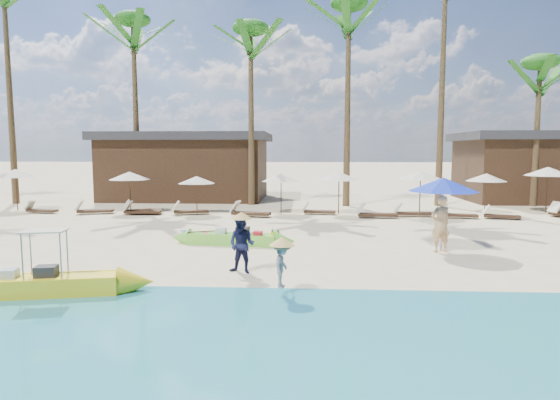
# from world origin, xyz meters

# --- Properties ---
(ground) EXTENTS (240.00, 240.00, 0.00)m
(ground) POSITION_xyz_m (0.00, 0.00, 0.00)
(ground) COLOR beige
(ground) RESTS_ON ground
(wet_sand_strip) EXTENTS (240.00, 4.50, 0.01)m
(wet_sand_strip) POSITION_xyz_m (0.00, -5.00, 0.00)
(wet_sand_strip) COLOR tan
(wet_sand_strip) RESTS_ON ground
(green_canoe) EXTENTS (4.82, 0.96, 0.61)m
(green_canoe) POSITION_xyz_m (-2.64, 2.49, 0.21)
(green_canoe) COLOR #71D541
(green_canoe) RESTS_ON ground
(yellow_canoe) EXTENTS (5.51, 1.50, 1.44)m
(yellow_canoe) POSITION_xyz_m (-6.01, -3.30, 0.24)
(yellow_canoe) COLOR yellow
(yellow_canoe) RESTS_ON ground
(tourist) EXTENTS (0.75, 0.60, 1.77)m
(tourist) POSITION_xyz_m (4.04, 1.71, 0.89)
(tourist) COLOR tan
(tourist) RESTS_ON ground
(vendor_green) EXTENTS (0.85, 0.75, 1.47)m
(vendor_green) POSITION_xyz_m (-1.79, -1.14, 0.74)
(vendor_green) COLOR #161A3D
(vendor_green) RESTS_ON ground
(vendor_yellow) EXTENTS (0.47, 0.69, 0.99)m
(vendor_yellow) POSITION_xyz_m (-0.66, -2.97, 0.68)
(vendor_yellow) COLOR gray
(vendor_yellow) RESTS_ON ground
(blue_umbrella) EXTENTS (2.15, 2.15, 2.32)m
(blue_umbrella) POSITION_xyz_m (4.15, 1.98, 2.09)
(blue_umbrella) COLOR #99999E
(blue_umbrella) RESTS_ON ground
(resort_parasol_2) EXTENTS (2.13, 2.13, 2.19)m
(resort_parasol_2) POSITION_xyz_m (-15.51, 10.97, 1.97)
(resort_parasol_2) COLOR #3A2417
(resort_parasol_2) RESTS_ON ground
(lounger_2_left) EXTENTS (1.67, 0.71, 0.55)m
(lounger_2_left) POSITION_xyz_m (-13.65, 9.90, 0.18)
(lounger_2_left) COLOR #3A2417
(lounger_2_left) RESTS_ON ground
(resort_parasol_3) EXTENTS (2.03, 2.03, 2.09)m
(resort_parasol_3) POSITION_xyz_m (-9.13, 10.35, 1.89)
(resort_parasol_3) COLOR #3A2417
(resort_parasol_3) RESTS_ON ground
(lounger_3_left) EXTENTS (1.88, 0.97, 0.61)m
(lounger_3_left) POSITION_xyz_m (-10.83, 9.74, 0.20)
(lounger_3_left) COLOR #3A2417
(lounger_3_left) RESTS_ON ground
(lounger_3_right) EXTENTS (1.82, 0.68, 0.60)m
(lounger_3_right) POSITION_xyz_m (-8.31, 9.54, 0.20)
(lounger_3_right) COLOR #3A2417
(lounger_3_right) RESTS_ON ground
(resort_parasol_4) EXTENTS (1.84, 1.84, 1.90)m
(resort_parasol_4) POSITION_xyz_m (-5.61, 10.03, 1.71)
(resort_parasol_4) COLOR #3A2417
(resort_parasol_4) RESTS_ON ground
(lounger_4_left) EXTENTS (1.99, 1.19, 0.65)m
(lounger_4_left) POSITION_xyz_m (-8.47, 9.83, 0.22)
(lounger_4_left) COLOR #3A2417
(lounger_4_left) RESTS_ON ground
(lounger_4_right) EXTENTS (1.88, 1.04, 0.61)m
(lounger_4_right) POSITION_xyz_m (-5.97, 9.77, 0.20)
(lounger_4_right) COLOR #3A2417
(lounger_4_right) RESTS_ON ground
(resort_parasol_5) EXTENTS (1.96, 1.96, 2.02)m
(resort_parasol_5) POSITION_xyz_m (-1.42, 10.54, 1.82)
(resort_parasol_5) COLOR #3A2417
(resort_parasol_5) RESTS_ON ground
(lounger_5_left) EXTENTS (2.02, 0.99, 0.66)m
(lounger_5_left) POSITION_xyz_m (-2.92, 9.22, 0.22)
(lounger_5_left) COLOR #3A2417
(lounger_5_left) RESTS_ON ground
(resort_parasol_6) EXTENTS (2.05, 2.05, 2.11)m
(resort_parasol_6) POSITION_xyz_m (1.47, 10.42, 1.90)
(resort_parasol_6) COLOR #3A2417
(resort_parasol_6) RESTS_ON ground
(lounger_6_left) EXTENTS (1.69, 0.72, 0.56)m
(lounger_6_left) POSITION_xyz_m (0.41, 10.25, 0.19)
(lounger_6_left) COLOR #3A2417
(lounger_6_left) RESTS_ON ground
(lounger_6_right) EXTENTS (1.90, 0.59, 0.65)m
(lounger_6_right) POSITION_xyz_m (3.07, 9.10, 0.22)
(lounger_6_right) COLOR #3A2417
(lounger_6_right) RESTS_ON ground
(resort_parasol_7) EXTENTS (2.14, 2.14, 2.20)m
(resort_parasol_7) POSITION_xyz_m (5.38, 10.05, 1.98)
(resort_parasol_7) COLOR #3A2417
(resort_parasol_7) RESTS_ON ground
(lounger_7_left) EXTENTS (1.79, 0.59, 0.60)m
(lounger_7_left) POSITION_xyz_m (4.89, 9.75, 0.20)
(lounger_7_left) COLOR #3A2417
(lounger_7_left) RESTS_ON ground
(lounger_7_right) EXTENTS (1.76, 0.79, 0.58)m
(lounger_7_right) POSITION_xyz_m (6.91, 9.26, 0.19)
(lounger_7_right) COLOR #3A2417
(lounger_7_right) RESTS_ON ground
(resort_parasol_8) EXTENTS (1.97, 1.97, 2.03)m
(resort_parasol_8) POSITION_xyz_m (8.82, 10.95, 1.83)
(resort_parasol_8) COLOR #3A2417
(resort_parasol_8) RESTS_ON ground
(lounger_8_left) EXTENTS (1.70, 0.96, 0.55)m
(lounger_8_left) POSITION_xyz_m (8.81, 9.12, 0.18)
(lounger_8_left) COLOR #3A2417
(lounger_8_left) RESTS_ON ground
(resort_parasol_9) EXTENTS (2.27, 2.27, 2.34)m
(resort_parasol_9) POSITION_xyz_m (12.13, 11.59, 2.11)
(resort_parasol_9) COLOR #3A2417
(resort_parasol_9) RESTS_ON ground
(palm_1) EXTENTS (2.08, 2.08, 13.60)m
(palm_1) POSITION_xyz_m (-17.59, 14.06, 10.82)
(palm_1) COLOR brown
(palm_1) RESTS_ON ground
(palm_2) EXTENTS (2.08, 2.08, 11.33)m
(palm_2) POSITION_xyz_m (-10.45, 15.08, 9.18)
(palm_2) COLOR brown
(palm_2) RESTS_ON ground
(palm_3) EXTENTS (2.08, 2.08, 10.52)m
(palm_3) POSITION_xyz_m (-3.36, 14.27, 8.58)
(palm_3) COLOR brown
(palm_3) RESTS_ON ground
(palm_4) EXTENTS (2.08, 2.08, 11.70)m
(palm_4) POSITION_xyz_m (2.15, 14.01, 9.45)
(palm_4) COLOR brown
(palm_4) RESTS_ON ground
(palm_5) EXTENTS (2.08, 2.08, 13.60)m
(palm_5) POSITION_xyz_m (7.45, 14.38, 10.82)
(palm_5) COLOR brown
(palm_5) RESTS_ON ground
(palm_6) EXTENTS (2.08, 2.08, 8.51)m
(palm_6) POSITION_xyz_m (12.84, 14.52, 7.05)
(palm_6) COLOR brown
(palm_6) RESTS_ON ground
(pavilion_west) EXTENTS (10.80, 6.60, 4.30)m
(pavilion_west) POSITION_xyz_m (-8.00, 17.50, 2.19)
(pavilion_west) COLOR #3A2417
(pavilion_west) RESTS_ON ground
(pavilion_east) EXTENTS (8.80, 6.60, 4.30)m
(pavilion_east) POSITION_xyz_m (14.00, 17.50, 2.20)
(pavilion_east) COLOR #3A2417
(pavilion_east) RESTS_ON ground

